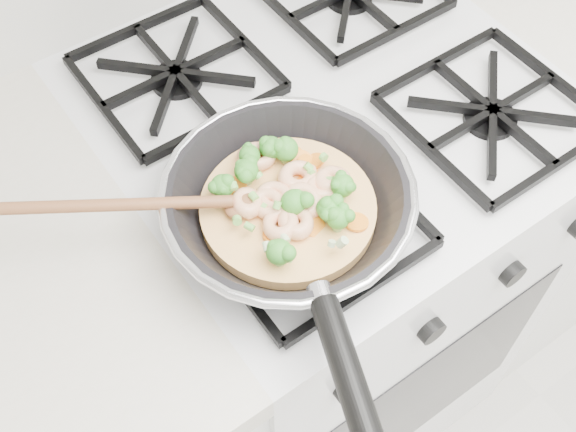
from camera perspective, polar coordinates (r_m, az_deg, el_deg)
stove at (r=1.33m, az=2.46°, el=-4.09°), size 0.60×0.60×0.92m
skillet at (r=0.80m, az=-0.00°, el=0.83°), size 0.44×0.47×0.09m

